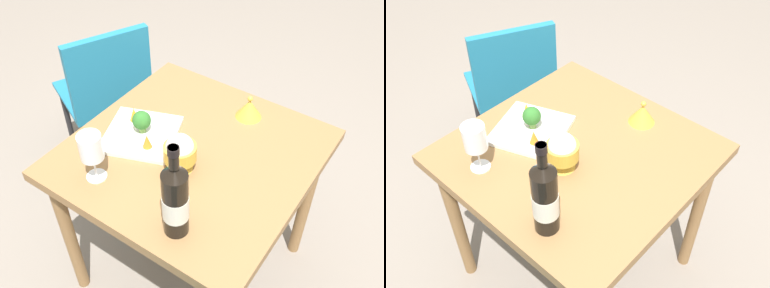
{
  "view_description": "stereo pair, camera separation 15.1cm",
  "coord_description": "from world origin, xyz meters",
  "views": [
    {
      "loc": [
        0.63,
        -0.92,
        1.8
      ],
      "look_at": [
        0.0,
        0.0,
        0.76
      ],
      "focal_mm": 41.14,
      "sensor_mm": 36.0,
      "label": 1
    },
    {
      "loc": [
        0.75,
        -0.82,
        1.8
      ],
      "look_at": [
        0.0,
        0.0,
        0.76
      ],
      "focal_mm": 41.14,
      "sensor_mm": 36.0,
      "label": 2
    }
  ],
  "objects": [
    {
      "name": "ground_plane",
      "position": [
        0.0,
        0.0,
        0.0
      ],
      "size": [
        8.0,
        8.0,
        0.0
      ],
      "primitive_type": "plane",
      "color": "gray"
    },
    {
      "name": "serving_plate",
      "position": [
        -0.19,
        -0.04,
        0.74
      ],
      "size": [
        0.32,
        0.32,
        0.02
      ],
      "rotation": [
        0.0,
        0.0,
        0.36
      ],
      "color": "white",
      "rests_on": "dining_table"
    },
    {
      "name": "rice_bowl",
      "position": [
        0.02,
        -0.09,
        0.81
      ],
      "size": [
        0.11,
        0.11,
        0.14
      ],
      "color": "gold",
      "rests_on": "dining_table"
    },
    {
      "name": "rice_bowl_lid",
      "position": [
        0.07,
        0.28,
        0.77
      ],
      "size": [
        0.1,
        0.1,
        0.09
      ],
      "color": "gold",
      "rests_on": "dining_table"
    },
    {
      "name": "carrot_garnish_left",
      "position": [
        -0.26,
        -0.0,
        0.78
      ],
      "size": [
        0.03,
        0.03,
        0.06
      ],
      "color": "orange",
      "rests_on": "serving_plate"
    },
    {
      "name": "wine_glass",
      "position": [
        -0.19,
        -0.28,
        0.86
      ],
      "size": [
        0.08,
        0.08,
        0.18
      ],
      "color": "white",
      "rests_on": "dining_table"
    },
    {
      "name": "carrot_garnish_right",
      "position": [
        -0.13,
        -0.09,
        0.78
      ],
      "size": [
        0.03,
        0.03,
        0.05
      ],
      "color": "orange",
      "rests_on": "serving_plate"
    },
    {
      "name": "dining_table",
      "position": [
        0.0,
        0.0,
        0.64
      ],
      "size": [
        0.82,
        0.82,
        0.73
      ],
      "color": "olive",
      "rests_on": "ground_plane"
    },
    {
      "name": "wine_bottle",
      "position": [
        0.15,
        -0.3,
        0.86
      ],
      "size": [
        0.08,
        0.08,
        0.33
      ],
      "color": "black",
      "rests_on": "dining_table"
    },
    {
      "name": "chair_by_wall",
      "position": [
        -0.72,
        0.31,
        0.53
      ],
      "size": [
        0.53,
        0.53,
        0.85
      ],
      "rotation": [
        0.0,
        0.0,
        1.14
      ],
      "color": "teal",
      "rests_on": "ground_plane"
    },
    {
      "name": "broccoli_floret",
      "position": [
        -0.19,
        -0.03,
        0.8
      ],
      "size": [
        0.07,
        0.07,
        0.09
      ],
      "color": "#729E4C",
      "rests_on": "serving_plate"
    }
  ]
}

